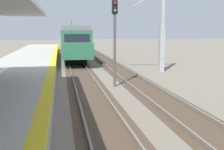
# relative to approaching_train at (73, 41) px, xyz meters

# --- Properties ---
(track_pair_nearest_platform) EXTENTS (2.34, 120.00, 0.16)m
(track_pair_nearest_platform) POSITION_rel_approaching_train_xyz_m (-0.00, -18.48, -2.13)
(track_pair_nearest_platform) COLOR #4C3D2D
(track_pair_nearest_platform) RESTS_ON ground
(track_pair_middle) EXTENTS (2.34, 120.00, 0.16)m
(track_pair_middle) POSITION_rel_approaching_train_xyz_m (3.40, -18.48, -2.13)
(track_pair_middle) COLOR #4C3D2D
(track_pair_middle) RESTS_ON ground
(approaching_train) EXTENTS (2.93, 19.60, 4.76)m
(approaching_train) POSITION_rel_approaching_train_xyz_m (0.00, 0.00, 0.00)
(approaching_train) COLOR #286647
(approaching_train) RESTS_ON ground
(rail_signal_post) EXTENTS (0.32, 0.34, 5.20)m
(rail_signal_post) POSITION_rel_approaching_train_xyz_m (1.71, -18.37, 1.02)
(rail_signal_post) COLOR #4C4C4C
(rail_signal_post) RESTS_ON ground
(catenary_pylon_far_side) EXTENTS (5.00, 0.40, 7.50)m
(catenary_pylon_far_side) POSITION_rel_approaching_train_xyz_m (6.47, -12.57, 1.43)
(catenary_pylon_far_side) COLOR #9EA3A8
(catenary_pylon_far_side) RESTS_ON ground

